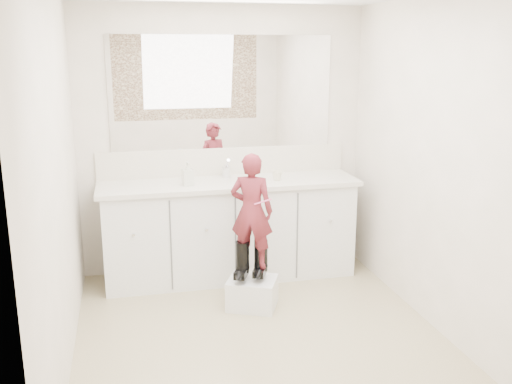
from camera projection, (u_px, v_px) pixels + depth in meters
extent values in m
plane|color=#8D7D5C|center=(262.00, 339.00, 4.08)|extent=(3.00, 3.00, 0.00)
plane|color=beige|center=(223.00, 141.00, 5.20)|extent=(2.60, 0.00, 2.60)
plane|color=beige|center=(348.00, 252.00, 2.37)|extent=(2.60, 0.00, 2.60)
plane|color=beige|center=(57.00, 186.00, 3.50)|extent=(0.00, 3.00, 3.00)
plane|color=beige|center=(439.00, 167.00, 4.07)|extent=(0.00, 3.00, 3.00)
cube|color=silver|center=(230.00, 231.00, 5.13)|extent=(2.20, 0.55, 0.85)
cube|color=beige|center=(229.00, 183.00, 5.01)|extent=(2.28, 0.58, 0.04)
cube|color=beige|center=(224.00, 161.00, 5.23)|extent=(2.28, 0.03, 0.25)
cube|color=white|center=(223.00, 93.00, 5.08)|extent=(2.00, 0.02, 1.00)
cube|color=#472819|center=(351.00, 145.00, 2.27)|extent=(2.00, 0.01, 1.20)
cylinder|color=silver|center=(226.00, 172.00, 5.15)|extent=(0.08, 0.08, 0.10)
imported|color=beige|center=(277.00, 176.00, 5.03)|extent=(0.11, 0.11, 0.08)
imported|color=beige|center=(188.00, 173.00, 4.84)|extent=(0.10, 0.10, 0.20)
cube|color=silver|center=(252.00, 293.00, 4.57)|extent=(0.47, 0.44, 0.24)
imported|color=#AA3442|center=(252.00, 211.00, 4.42)|extent=(0.39, 0.34, 0.92)
cylinder|color=pink|center=(263.00, 202.00, 4.34)|extent=(0.13, 0.07, 0.06)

